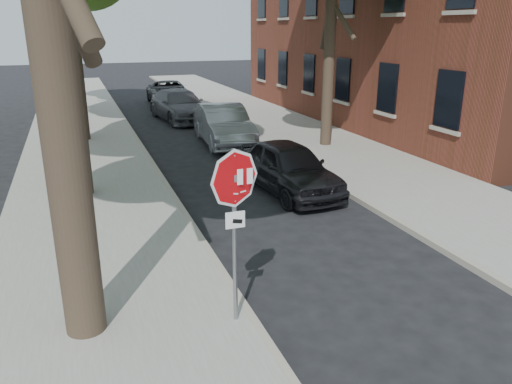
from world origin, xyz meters
TOP-DOWN VIEW (x-y plane):
  - ground at (0.00, 0.00)m, footprint 120.00×120.00m
  - sidewalk_left at (-2.50, 12.00)m, footprint 4.00×55.00m
  - sidewalk_right at (6.00, 12.00)m, footprint 4.00×55.00m
  - curb_left at (-0.45, 12.00)m, footprint 0.12×55.00m
  - curb_right at (3.95, 12.00)m, footprint 0.12×55.00m
  - stop_sign at (-0.70, -0.03)m, footprint 0.76×0.34m
  - car_a at (2.60, 5.64)m, footprint 1.93×4.13m
  - car_b at (2.60, 11.78)m, footprint 1.86×4.60m
  - car_c at (2.10, 17.48)m, footprint 2.52×5.09m
  - car_d at (2.60, 22.63)m, footprint 2.35×4.86m

SIDE VIEW (x-z plane):
  - ground at x=0.00m, z-range 0.00..0.00m
  - sidewalk_left at x=-2.50m, z-range 0.00..0.12m
  - sidewalk_right at x=6.00m, z-range 0.00..0.12m
  - curb_left at x=-0.45m, z-range 0.00..0.13m
  - curb_right at x=3.95m, z-range 0.00..0.13m
  - car_d at x=2.60m, z-range 0.00..1.33m
  - car_a at x=2.60m, z-range 0.00..1.37m
  - car_c at x=2.10m, z-range 0.00..1.42m
  - car_b at x=2.60m, z-range 0.00..1.49m
  - stop_sign at x=-0.70m, z-range 0.64..3.25m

